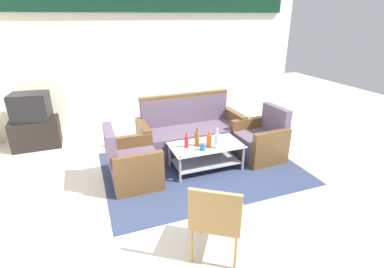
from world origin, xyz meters
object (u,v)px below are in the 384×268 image
Objects in this scene: bottle_brown at (197,139)px; television at (30,107)px; bottle_clear at (217,141)px; cup at (203,147)px; couch at (190,133)px; bottle_orange at (209,140)px; wicker_chair at (216,215)px; coffee_table at (206,153)px; armchair_left at (133,164)px; armchair_right at (260,141)px; tv_stand at (36,133)px; bottle_red at (187,142)px.

television reaches higher than bottle_brown.
bottle_clear is 3.19× the size of cup.
couch is at bearing 163.93° from television.
bottle_brown reaches higher than cup.
bottle_orange is 0.33× the size of wicker_chair.
coffee_table is 0.33m from bottle_clear.
television reaches higher than cup.
bottle_brown is (0.99, 0.02, 0.24)m from armchair_left.
couch is at bearing 88.69° from coffee_table.
armchair_left is at bearing 88.39° from armchair_right.
coffee_table is 1.31× the size of wicker_chair.
television is (0.00, 0.00, 0.50)m from tv_stand.
cup is at bearing -42.71° from bottle_red.
wicker_chair is at bearing -110.30° from coffee_table.
couch is at bearing 109.11° from wicker_chair.
bottle_orange is (-1.00, -0.13, 0.23)m from armchair_right.
bottle_red is at bearing 178.36° from bottle_brown.
coffee_table is 0.29m from bottle_brown.
tv_stand is 4.04m from wicker_chair.
coffee_table is 0.26m from bottle_orange.
bottle_red is (0.82, 0.02, 0.21)m from armchair_left.
couch is at bearing 95.22° from bottle_clear.
couch is 2.84m from television.
couch is 0.76m from bottle_brown.
bottle_red is at bearing 148.34° from television.
armchair_right is at bearing 13.50° from bottle_clear.
television is 4.04m from wicker_chair.
coffee_table is 4.01× the size of bottle_orange.
couch is 6.06× the size of bottle_brown.
bottle_red is (-0.41, 0.19, -0.03)m from bottle_clear.
coffee_table is 4.71× the size of bottle_red.
bottle_brown is 0.36× the size of wicker_chair.
coffee_table is 3.16m from tv_stand.
armchair_right is 1.04m from bottle_orange.
cup is at bearing 148.07° from television.
bottle_brown is at bearing 75.97° from couch.
wicker_chair is at bearing 133.66° from armchair_right.
bottle_brown is 0.46× the size of television.
coffee_table is (1.13, 0.00, -0.02)m from armchair_left.
bottle_clear is (0.10, -0.17, 0.26)m from coffee_table.
bottle_brown is 0.17m from bottle_red.
wicker_chair is at bearing -61.44° from tv_stand.
armchair_right is at bearing -26.89° from tv_stand.
armchair_left is at bearing -179.89° from coffee_table.
coffee_table is at bearing 151.61° from television.
television is (-2.24, 1.84, 0.26)m from bottle_red.
bottle_brown reaches higher than bottle_red.
armchair_left is 2.34m from tv_stand.
bottle_red is (-0.16, 0.00, -0.02)m from bottle_brown.
couch is 0.80m from bottle_red.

